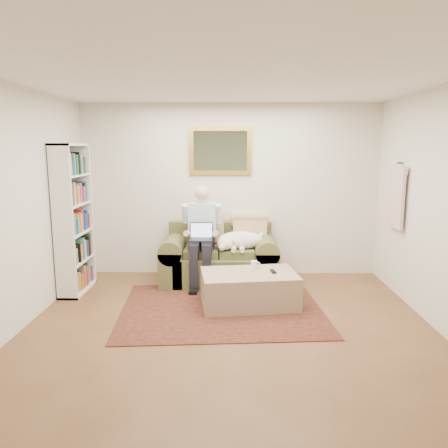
{
  "coord_description": "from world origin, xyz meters",
  "views": [
    {
      "loc": [
        0.03,
        -4.14,
        1.96
      ],
      "look_at": [
        -0.07,
        1.54,
        0.95
      ],
      "focal_mm": 35.0,
      "sensor_mm": 36.0,
      "label": 1
    }
  ],
  "objects_px": {
    "seated_man": "(201,237)",
    "coffee_mug": "(254,265)",
    "sleeping_dog": "(240,240)",
    "ottoman": "(249,289)",
    "bookshelf": "(73,219)",
    "sofa": "(220,262)",
    "laptop": "(201,235)"
  },
  "relations": [
    {
      "from": "laptop",
      "to": "coffee_mug",
      "type": "bearing_deg",
      "value": -38.28
    },
    {
      "from": "sofa",
      "to": "seated_man",
      "type": "distance_m",
      "value": 0.51
    },
    {
      "from": "ottoman",
      "to": "bookshelf",
      "type": "relative_size",
      "value": 0.58
    },
    {
      "from": "seated_man",
      "to": "ottoman",
      "type": "bearing_deg",
      "value": -51.79
    },
    {
      "from": "sofa",
      "to": "sleeping_dog",
      "type": "height_order",
      "value": "sofa"
    },
    {
      "from": "laptop",
      "to": "coffee_mug",
      "type": "relative_size",
      "value": 3.25
    },
    {
      "from": "seated_man",
      "to": "bookshelf",
      "type": "relative_size",
      "value": 0.7
    },
    {
      "from": "laptop",
      "to": "coffee_mug",
      "type": "height_order",
      "value": "laptop"
    },
    {
      "from": "laptop",
      "to": "coffee_mug",
      "type": "distance_m",
      "value": 0.95
    },
    {
      "from": "sofa",
      "to": "ottoman",
      "type": "xyz_separation_m",
      "value": [
        0.39,
        -0.97,
        -0.08
      ]
    },
    {
      "from": "laptop",
      "to": "bookshelf",
      "type": "distance_m",
      "value": 1.74
    },
    {
      "from": "sofa",
      "to": "laptop",
      "type": "height_order",
      "value": "laptop"
    },
    {
      "from": "ottoman",
      "to": "coffee_mug",
      "type": "relative_size",
      "value": 11.58
    },
    {
      "from": "sleeping_dog",
      "to": "ottoman",
      "type": "height_order",
      "value": "sleeping_dog"
    },
    {
      "from": "laptop",
      "to": "ottoman",
      "type": "height_order",
      "value": "laptop"
    },
    {
      "from": "seated_man",
      "to": "ottoman",
      "type": "height_order",
      "value": "seated_man"
    },
    {
      "from": "ottoman",
      "to": "sofa",
      "type": "bearing_deg",
      "value": 112.04
    },
    {
      "from": "laptop",
      "to": "ottoman",
      "type": "relative_size",
      "value": 0.28
    },
    {
      "from": "laptop",
      "to": "sleeping_dog",
      "type": "relative_size",
      "value": 0.47
    },
    {
      "from": "sofa",
      "to": "seated_man",
      "type": "height_order",
      "value": "seated_man"
    },
    {
      "from": "sleeping_dog",
      "to": "coffee_mug",
      "type": "relative_size",
      "value": 6.9
    },
    {
      "from": "coffee_mug",
      "to": "bookshelf",
      "type": "height_order",
      "value": "bookshelf"
    },
    {
      "from": "seated_man",
      "to": "coffee_mug",
      "type": "xyz_separation_m",
      "value": [
        0.71,
        -0.63,
        -0.23
      ]
    },
    {
      "from": "ottoman",
      "to": "coffee_mug",
      "type": "distance_m",
      "value": 0.33
    },
    {
      "from": "sleeping_dog",
      "to": "sofa",
      "type": "bearing_deg",
      "value": 164.26
    },
    {
      "from": "laptop",
      "to": "coffee_mug",
      "type": "xyz_separation_m",
      "value": [
        0.71,
        -0.56,
        -0.27
      ]
    },
    {
      "from": "sofa",
      "to": "ottoman",
      "type": "height_order",
      "value": "sofa"
    },
    {
      "from": "seated_man",
      "to": "coffee_mug",
      "type": "bearing_deg",
      "value": -41.36
    },
    {
      "from": "seated_man",
      "to": "ottoman",
      "type": "distance_m",
      "value": 1.15
    },
    {
      "from": "seated_man",
      "to": "sleeping_dog",
      "type": "bearing_deg",
      "value": 7.13
    },
    {
      "from": "ottoman",
      "to": "bookshelf",
      "type": "distance_m",
      "value": 2.53
    },
    {
      "from": "seated_man",
      "to": "laptop",
      "type": "relative_size",
      "value": 4.33
    }
  ]
}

